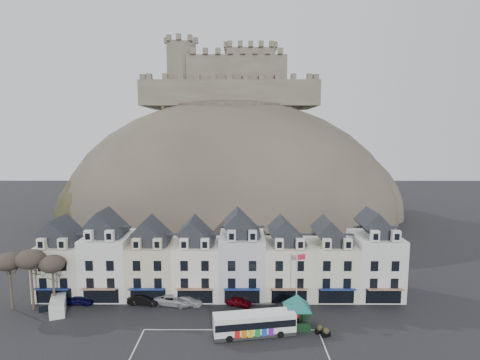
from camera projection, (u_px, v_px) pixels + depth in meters
name	position (u px, v px, depth m)	size (l,w,h in m)	color
ground	(212.00, 353.00, 42.24)	(300.00, 300.00, 0.00)	black
coach_bay_markings	(230.00, 347.00, 43.47)	(22.00, 7.50, 0.01)	silver
townhouse_terrace	(221.00, 260.00, 57.39)	(54.40, 9.35, 11.80)	beige
castle_hill	(234.00, 216.00, 110.60)	(100.00, 76.00, 68.00)	#3E3830
castle	(232.00, 80.00, 112.38)	(50.20, 22.20, 22.00)	brown
tree_left_far	(9.00, 262.00, 51.85)	(3.61, 3.61, 8.24)	#3A3025
tree_left_mid	(30.00, 260.00, 51.80)	(3.78, 3.78, 8.64)	#3A3025
tree_left_near	(52.00, 264.00, 51.88)	(3.43, 3.43, 7.84)	#3A3025
bus	(254.00, 323.00, 45.80)	(10.31, 3.91, 2.84)	#262628
bus_shelter	(297.00, 302.00, 47.61)	(6.80, 6.80, 4.32)	black
red_buoy	(295.00, 315.00, 49.09)	(1.45, 1.45, 1.78)	black
flagpole	(297.00, 279.00, 51.01)	(1.22, 0.35, 8.59)	silver
white_van	(58.00, 306.00, 51.60)	(3.35, 4.72, 1.98)	white
planter_west	(326.00, 332.00, 45.60)	(1.23, 0.90, 1.11)	black
planter_east	(320.00, 329.00, 46.32)	(1.12, 0.74, 1.06)	black
car_navy	(81.00, 300.00, 54.12)	(1.54, 3.84, 1.31)	#0B0B37
car_black	(144.00, 299.00, 54.07)	(1.61, 4.61, 1.52)	black
car_silver	(173.00, 299.00, 54.06)	(2.56, 5.46, 1.54)	silver
car_white	(188.00, 300.00, 54.07)	(1.72, 4.23, 1.23)	silver
car_maroon	(239.00, 302.00, 53.66)	(1.49, 3.71, 1.26)	#5F050C
car_charcoal	(290.00, 308.00, 51.61)	(1.42, 4.07, 1.34)	black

